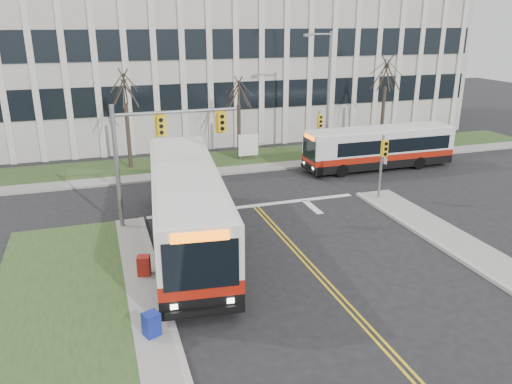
% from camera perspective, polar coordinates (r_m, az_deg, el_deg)
% --- Properties ---
extents(ground, '(120.00, 120.00, 0.00)m').
position_cam_1_polar(ground, '(21.11, 6.79, -9.01)').
color(ground, black).
rests_on(ground, ground).
extents(sidewalk_cross, '(44.00, 1.60, 0.14)m').
position_cam_1_polar(sidewalk_cross, '(35.96, 4.02, 3.11)').
color(sidewalk_cross, '#9E9B93').
rests_on(sidewalk_cross, ground).
extents(building_lawn, '(44.00, 5.00, 0.12)m').
position_cam_1_polar(building_lawn, '(38.48, 2.46, 4.18)').
color(building_lawn, '#2A471E').
rests_on(building_lawn, ground).
extents(office_building, '(40.00, 16.00, 12.00)m').
position_cam_1_polar(office_building, '(48.78, -2.50, 14.39)').
color(office_building, beige).
rests_on(office_building, ground).
extents(mast_arm_signal, '(6.11, 0.38, 6.20)m').
position_cam_1_polar(mast_arm_signal, '(24.77, -11.92, 5.49)').
color(mast_arm_signal, slate).
rests_on(mast_arm_signal, ground).
extents(signal_pole_near, '(0.34, 0.39, 3.80)m').
position_cam_1_polar(signal_pole_near, '(29.17, 14.28, 3.76)').
color(signal_pole_near, slate).
rests_on(signal_pole_near, ground).
extents(signal_pole_far, '(0.34, 0.39, 3.80)m').
position_cam_1_polar(signal_pole_far, '(36.42, 7.23, 7.15)').
color(signal_pole_far, slate).
rests_on(signal_pole_far, ground).
extents(streetlight, '(2.15, 0.25, 9.20)m').
position_cam_1_polar(streetlight, '(37.05, 8.06, 11.54)').
color(streetlight, slate).
rests_on(streetlight, ground).
extents(directory_sign, '(1.50, 0.12, 2.00)m').
position_cam_1_polar(directory_sign, '(36.96, -0.89, 5.36)').
color(directory_sign, slate).
rests_on(directory_sign, ground).
extents(tree_left, '(1.80, 1.80, 7.70)m').
position_cam_1_polar(tree_left, '(35.17, -14.80, 11.25)').
color(tree_left, '#42352B').
rests_on(tree_left, ground).
extents(tree_mid, '(1.80, 1.80, 6.82)m').
position_cam_1_polar(tree_mid, '(36.80, -2.01, 11.17)').
color(tree_mid, '#42352B').
rests_on(tree_mid, ground).
extents(tree_right, '(1.80, 1.80, 8.25)m').
position_cam_1_polar(tree_right, '(41.43, 14.64, 12.89)').
color(tree_right, '#42352B').
rests_on(tree_right, ground).
extents(bus_main, '(4.34, 13.67, 3.58)m').
position_cam_1_polar(bus_main, '(22.89, -7.97, -1.86)').
color(bus_main, silver).
rests_on(bus_main, ground).
extents(bus_cross, '(10.63, 2.30, 2.83)m').
position_cam_1_polar(bus_cross, '(35.92, 13.87, 4.80)').
color(bus_cross, silver).
rests_on(bus_cross, ground).
extents(newspaper_box_blue, '(0.63, 0.61, 0.95)m').
position_cam_1_polar(newspaper_box_blue, '(17.10, -11.85, -14.75)').
color(newspaper_box_blue, navy).
rests_on(newspaper_box_blue, ground).
extents(newspaper_box_red, '(0.59, 0.55, 0.95)m').
position_cam_1_polar(newspaper_box_red, '(20.79, -12.69, -8.36)').
color(newspaper_box_red, maroon).
rests_on(newspaper_box_red, ground).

